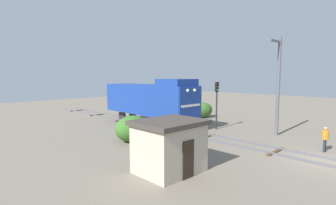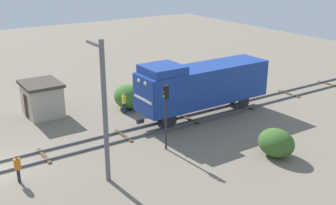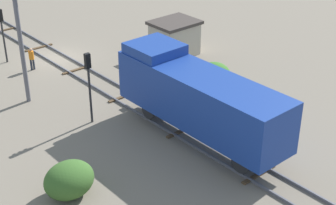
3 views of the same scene
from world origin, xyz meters
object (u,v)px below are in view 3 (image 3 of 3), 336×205
at_px(traffic_signal_near, 2,26).
at_px(worker_by_signal, 194,77).
at_px(catenary_mast, 21,38).
at_px(relay_hut, 175,38).
at_px(worker_near_track, 32,57).
at_px(locomotive, 198,96).
at_px(traffic_signal_mid, 89,75).

distance_m(traffic_signal_near, worker_by_signal, 15.02).
bearing_deg(traffic_signal_near, catenary_mast, 76.00).
distance_m(traffic_signal_near, catenary_mast, 7.34).
relative_size(worker_by_signal, relay_hut, 0.49).
relative_size(worker_near_track, catenary_mast, 0.21).
xyz_separation_m(locomotive, worker_near_track, (2.40, -15.00, -1.78)).
height_order(catenary_mast, relay_hut, catenary_mast).
bearing_deg(catenary_mast, traffic_signal_near, -104.00).
relative_size(locomotive, traffic_signal_near, 2.79).
xyz_separation_m(worker_near_track, worker_by_signal, (-6.60, 10.31, 0.00)).
xyz_separation_m(catenary_mast, relay_hut, (-12.44, 0.27, -2.96)).
bearing_deg(worker_near_track, traffic_signal_mid, 115.36).
distance_m(traffic_signal_mid, worker_by_signal, 7.94).
relative_size(traffic_signal_mid, worker_by_signal, 2.62).
xyz_separation_m(locomotive, catenary_mast, (4.94, -10.64, 1.58)).
bearing_deg(catenary_mast, worker_near_track, -120.25).
relative_size(locomotive, catenary_mast, 1.41).
height_order(worker_by_signal, relay_hut, relay_hut).
bearing_deg(catenary_mast, traffic_signal_mid, 107.02).
bearing_deg(locomotive, traffic_signal_mid, -58.80).
height_order(locomotive, worker_near_track, locomotive).
bearing_deg(worker_by_signal, catenary_mast, 105.42).
bearing_deg(worker_near_track, catenary_mast, 91.19).
relative_size(traffic_signal_near, traffic_signal_mid, 0.93).
bearing_deg(worker_near_track, traffic_signal_near, -41.60).
height_order(locomotive, relay_hut, locomotive).
relative_size(locomotive, worker_by_signal, 6.82).
bearing_deg(locomotive, worker_near_track, -80.91).
xyz_separation_m(traffic_signal_mid, worker_near_track, (-1.00, -9.38, -2.09)).
xyz_separation_m(traffic_signal_near, worker_by_signal, (-7.40, 12.93, -1.89)).
height_order(locomotive, catenary_mast, catenary_mast).
height_order(locomotive, traffic_signal_mid, locomotive).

